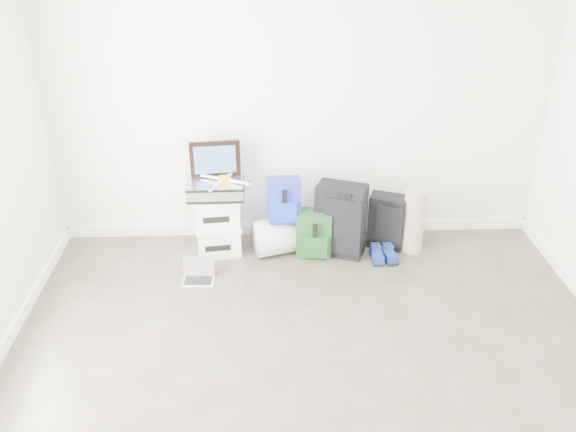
{
  "coord_description": "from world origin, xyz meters",
  "views": [
    {
      "loc": [
        -0.32,
        -2.74,
        2.96
      ],
      "look_at": [
        -0.13,
        1.9,
        0.5
      ],
      "focal_mm": 38.0,
      "sensor_mm": 36.0,
      "label": 1
    }
  ],
  "objects_px": {
    "duffel_bag": "(284,235)",
    "large_suitcase": "(341,220)",
    "briefcase": "(216,188)",
    "boxes_stack": "(218,224)",
    "carry_on": "(387,222)",
    "laptop": "(198,275)"
  },
  "relations": [
    {
      "from": "carry_on",
      "to": "laptop",
      "type": "bearing_deg",
      "value": -141.84
    },
    {
      "from": "boxes_stack",
      "to": "briefcase",
      "type": "xyz_separation_m",
      "value": [
        0.0,
        -0.0,
        0.36
      ]
    },
    {
      "from": "laptop",
      "to": "briefcase",
      "type": "bearing_deg",
      "value": 73.56
    },
    {
      "from": "duffel_bag",
      "to": "large_suitcase",
      "type": "relative_size",
      "value": 0.81
    },
    {
      "from": "briefcase",
      "to": "laptop",
      "type": "bearing_deg",
      "value": -108.85
    },
    {
      "from": "briefcase",
      "to": "laptop",
      "type": "relative_size",
      "value": 1.76
    },
    {
      "from": "briefcase",
      "to": "duffel_bag",
      "type": "bearing_deg",
      "value": -2.27
    },
    {
      "from": "briefcase",
      "to": "large_suitcase",
      "type": "xyz_separation_m",
      "value": [
        1.12,
        -0.06,
        -0.31
      ]
    },
    {
      "from": "large_suitcase",
      "to": "briefcase",
      "type": "bearing_deg",
      "value": -161.78
    },
    {
      "from": "laptop",
      "to": "duffel_bag",
      "type": "bearing_deg",
      "value": 32.49
    },
    {
      "from": "boxes_stack",
      "to": "carry_on",
      "type": "bearing_deg",
      "value": -5.18
    },
    {
      "from": "duffel_bag",
      "to": "carry_on",
      "type": "bearing_deg",
      "value": -13.0
    },
    {
      "from": "laptop",
      "to": "large_suitcase",
      "type": "bearing_deg",
      "value": 19.39
    },
    {
      "from": "boxes_stack",
      "to": "large_suitcase",
      "type": "relative_size",
      "value": 0.86
    },
    {
      "from": "boxes_stack",
      "to": "carry_on",
      "type": "distance_m",
      "value": 1.57
    },
    {
      "from": "boxes_stack",
      "to": "large_suitcase",
      "type": "distance_m",
      "value": 1.12
    },
    {
      "from": "large_suitcase",
      "to": "laptop",
      "type": "height_order",
      "value": "large_suitcase"
    },
    {
      "from": "boxes_stack",
      "to": "carry_on",
      "type": "height_order",
      "value": "boxes_stack"
    },
    {
      "from": "briefcase",
      "to": "large_suitcase",
      "type": "height_order",
      "value": "briefcase"
    },
    {
      "from": "duffel_bag",
      "to": "laptop",
      "type": "relative_size",
      "value": 1.98
    },
    {
      "from": "large_suitcase",
      "to": "carry_on",
      "type": "xyz_separation_m",
      "value": [
        0.45,
        0.1,
        -0.08
      ]
    },
    {
      "from": "duffel_bag",
      "to": "large_suitcase",
      "type": "distance_m",
      "value": 0.54
    }
  ]
}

